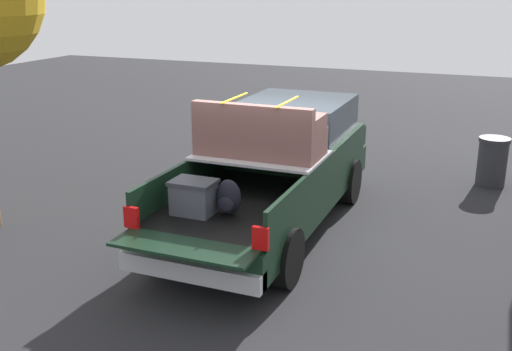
{
  "coord_description": "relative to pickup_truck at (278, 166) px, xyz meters",
  "views": [
    {
      "loc": [
        -8.6,
        -3.26,
        3.83
      ],
      "look_at": [
        -0.6,
        0.0,
        1.1
      ],
      "focal_mm": 42.27,
      "sensor_mm": 36.0,
      "label": 1
    }
  ],
  "objects": [
    {
      "name": "trash_can",
      "position": [
        3.4,
        -3.28,
        -0.49
      ],
      "size": [
        0.6,
        0.6,
        0.98
      ],
      "color": "#2D2D33",
      "rests_on": "ground_plane"
    },
    {
      "name": "ground_plane",
      "position": [
        -0.4,
        -0.0,
        -0.98
      ],
      "size": [
        40.0,
        40.0,
        0.0
      ],
      "primitive_type": "plane",
      "color": "#262628"
    },
    {
      "name": "pickup_truck",
      "position": [
        0.0,
        0.0,
        0.0
      ],
      "size": [
        6.05,
        2.06,
        2.23
      ],
      "color": "black",
      "rests_on": "ground_plane"
    }
  ]
}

